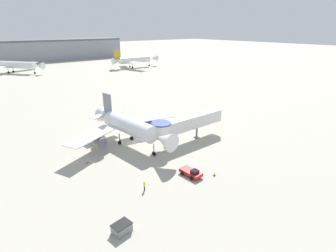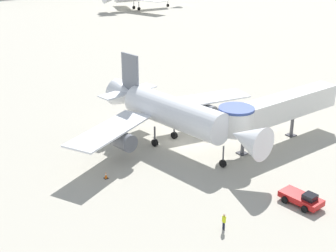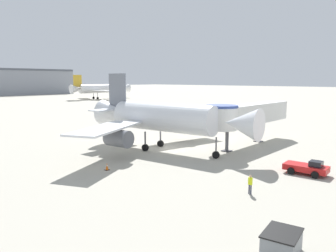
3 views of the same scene
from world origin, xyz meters
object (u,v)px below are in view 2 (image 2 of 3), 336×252
at_px(main_airplane, 172,113).
at_px(ground_crew_marshaller, 224,221).
at_px(traffic_cone_port_wing, 106,175).
at_px(jet_bridge, 273,110).
at_px(pushback_tug_red, 302,198).

relative_size(main_airplane, ground_crew_marshaller, 17.60).
bearing_deg(traffic_cone_port_wing, ground_crew_marshaller, -75.96).
bearing_deg(ground_crew_marshaller, jet_bridge, 122.00).
height_order(jet_bridge, pushback_tug_red, jet_bridge).
xyz_separation_m(jet_bridge, pushback_tug_red, (-8.50, -11.68, -3.78)).
bearing_deg(main_airplane, ground_crew_marshaller, -119.93).
xyz_separation_m(pushback_tug_red, traffic_cone_port_wing, (-12.55, 15.85, -0.32)).
bearing_deg(ground_crew_marshaller, main_airplane, 158.55).
bearing_deg(pushback_tug_red, jet_bridge, 49.68).
xyz_separation_m(jet_bridge, traffic_cone_port_wing, (-21.05, 4.17, -4.10)).
height_order(main_airplane, traffic_cone_port_wing, main_airplane).
distance_m(main_airplane, traffic_cone_port_wing, 11.83).
relative_size(pushback_tug_red, ground_crew_marshaller, 2.60).
distance_m(pushback_tug_red, traffic_cone_port_wing, 20.22).
bearing_deg(ground_crew_marshaller, traffic_cone_port_wing, -164.57).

